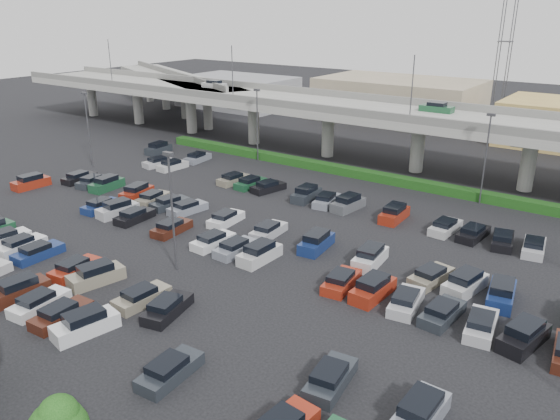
{
  "coord_description": "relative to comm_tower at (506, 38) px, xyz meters",
  "views": [
    {
      "loc": [
        31.56,
        -36.91,
        21.04
      ],
      "look_at": [
        1.87,
        4.6,
        2.0
      ],
      "focal_mm": 35.0,
      "sensor_mm": 36.0,
      "label": 1
    }
  ],
  "objects": [
    {
      "name": "parked_cars",
      "position": [
        -4.6,
        -77.08,
        -14.99
      ],
      "size": [
        62.91,
        41.63,
        1.67
      ],
      "color": "gray",
      "rests_on": "ground"
    },
    {
      "name": "light_poles",
      "position": [
        -8.12,
        -72.0,
        -9.37
      ],
      "size": [
        66.9,
        48.38,
        10.3
      ],
      "color": "#47474C",
      "rests_on": "ground"
    },
    {
      "name": "comm_tower",
      "position": [
        0.0,
        0.0,
        0.0
      ],
      "size": [
        2.4,
        2.4,
        30.0
      ],
      "color": "#47474C",
      "rests_on": "ground"
    },
    {
      "name": "overpass",
      "position": [
        -4.22,
        -41.97,
        -8.64
      ],
      "size": [
        150.0,
        13.0,
        15.8
      ],
      "color": "gray",
      "rests_on": "ground"
    },
    {
      "name": "hedge",
      "position": [
        -4.0,
        -49.0,
        -15.06
      ],
      "size": [
        66.0,
        1.6,
        1.1
      ],
      "primitive_type": "cube",
      "color": "#174313",
      "rests_on": "ground"
    },
    {
      "name": "distant_buildings",
      "position": [
        8.38,
        -12.19,
        -11.87
      ],
      "size": [
        138.0,
        24.0,
        9.0
      ],
      "color": "gray",
      "rests_on": "ground"
    },
    {
      "name": "ground",
      "position": [
        -4.0,
        -74.0,
        -15.61
      ],
      "size": [
        280.0,
        280.0,
        0.0
      ],
      "primitive_type": "plane",
      "color": "black"
    },
    {
      "name": "on_ramp",
      "position": [
        -56.1,
        -30.95,
        -8.76
      ],
      "size": [
        50.93,
        30.13,
        8.8
      ],
      "color": "gray",
      "rests_on": "ground"
    }
  ]
}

